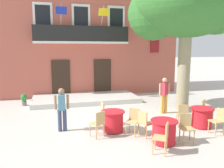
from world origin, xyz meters
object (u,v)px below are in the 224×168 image
(cafe_chair_near_tree_0, at_px, (182,114))
(pedestrian_near_entrance, at_px, (164,93))
(cafe_table_front, at_px, (164,131))
(cafe_chair_middle_1, at_px, (98,122))
(cafe_table_near_tree, at_px, (202,117))
(cafe_chair_near_tree_1, at_px, (218,119))
(cafe_chair_near_tree_2, at_px, (206,109))
(cafe_chair_front_1, at_px, (145,122))
(cafe_chair_middle_2, at_px, (133,120))
(cafe_chair_front_2, at_px, (163,136))
(cafe_table_middle, at_px, (113,121))
(cafe_chair_front_0, at_px, (186,126))
(ground_planter_left, at_px, (24,99))
(pedestrian_mid_plaza, at_px, (62,107))
(plane_tree, at_px, (185,8))
(cafe_chair_middle_0, at_px, (105,112))

(cafe_chair_near_tree_0, distance_m, pedestrian_near_entrance, 1.98)
(cafe_table_front, bearing_deg, cafe_chair_middle_1, 151.97)
(cafe_table_near_tree, relative_size, cafe_chair_middle_1, 0.95)
(cafe_table_near_tree, relative_size, cafe_chair_near_tree_0, 0.95)
(cafe_chair_near_tree_1, xyz_separation_m, pedestrian_near_entrance, (-0.60, 2.85, 0.41))
(cafe_table_near_tree, xyz_separation_m, cafe_table_front, (-2.12, -0.98, 0.00))
(cafe_chair_near_tree_2, height_order, cafe_chair_front_1, same)
(cafe_chair_near_tree_1, bearing_deg, cafe_chair_middle_2, 165.45)
(cafe_table_near_tree, height_order, pedestrian_near_entrance, pedestrian_near_entrance)
(cafe_chair_near_tree_1, height_order, cafe_chair_middle_2, same)
(cafe_chair_near_tree_0, bearing_deg, cafe_table_front, -140.13)
(cafe_table_near_tree, distance_m, cafe_chair_front_2, 2.99)
(cafe_table_middle, bearing_deg, cafe_table_front, -48.22)
(cafe_chair_near_tree_0, height_order, cafe_chair_front_0, same)
(cafe_table_middle, xyz_separation_m, pedestrian_near_entrance, (2.91, 1.65, 0.55))
(cafe_chair_middle_2, relative_size, cafe_table_front, 1.05)
(cafe_chair_near_tree_0, xyz_separation_m, cafe_table_middle, (-2.67, 0.27, -0.14))
(cafe_chair_middle_1, xyz_separation_m, cafe_chair_middle_2, (1.24, -0.03, 0.00))
(cafe_chair_front_0, bearing_deg, cafe_table_near_tree, 37.63)
(pedestrian_near_entrance, bearing_deg, ground_planter_left, 153.58)
(cafe_chair_middle_2, relative_size, cafe_chair_front_2, 1.00)
(cafe_chair_middle_1, bearing_deg, pedestrian_mid_plaza, 140.79)
(plane_tree, height_order, cafe_chair_front_2, plane_tree)
(cafe_chair_middle_2, distance_m, ground_planter_left, 6.74)
(cafe_chair_near_tree_2, bearing_deg, cafe_chair_front_0, -140.81)
(cafe_chair_front_0, relative_size, pedestrian_near_entrance, 0.55)
(cafe_chair_front_1, xyz_separation_m, ground_planter_left, (-4.44, 5.64, -0.18))
(cafe_chair_near_tree_0, height_order, cafe_chair_front_2, same)
(plane_tree, relative_size, cafe_chair_near_tree_1, 7.14)
(cafe_table_front, bearing_deg, pedestrian_near_entrance, 62.18)
(cafe_chair_front_0, height_order, cafe_chair_front_1, same)
(plane_tree, xyz_separation_m, pedestrian_near_entrance, (-1.17, -0.50, -3.92))
(cafe_table_front, bearing_deg, cafe_table_middle, 131.78)
(cafe_chair_near_tree_2, distance_m, cafe_table_front, 3.07)
(cafe_chair_near_tree_2, bearing_deg, cafe_chair_front_1, -164.53)
(cafe_chair_middle_1, bearing_deg, cafe_table_middle, 33.64)
(cafe_chair_middle_1, relative_size, cafe_table_front, 1.05)
(cafe_table_middle, xyz_separation_m, cafe_chair_middle_2, (0.61, -0.45, 0.14))
(cafe_table_near_tree, xyz_separation_m, ground_planter_left, (-6.95, 5.30, -0.04))
(cafe_table_near_tree, xyz_separation_m, cafe_chair_middle_0, (-3.52, 1.20, 0.14))
(cafe_table_front, xyz_separation_m, cafe_chair_front_1, (-0.39, 0.65, 0.14))
(cafe_chair_near_tree_0, relative_size, cafe_chair_near_tree_2, 1.00)
(cafe_chair_near_tree_0, xyz_separation_m, cafe_chair_front_2, (-1.77, -1.81, 0.00))
(cafe_chair_near_tree_1, bearing_deg, plane_tree, 80.33)
(cafe_chair_near_tree_1, xyz_separation_m, cafe_table_middle, (-3.51, 1.20, -0.14))
(cafe_chair_near_tree_0, distance_m, cafe_chair_middle_2, 2.07)
(plane_tree, xyz_separation_m, cafe_table_near_tree, (-0.68, -2.60, -4.47))
(cafe_chair_middle_0, distance_m, pedestrian_near_entrance, 3.18)
(cafe_chair_middle_2, relative_size, ground_planter_left, 1.45)
(cafe_chair_middle_1, bearing_deg, cafe_chair_middle_2, -1.27)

